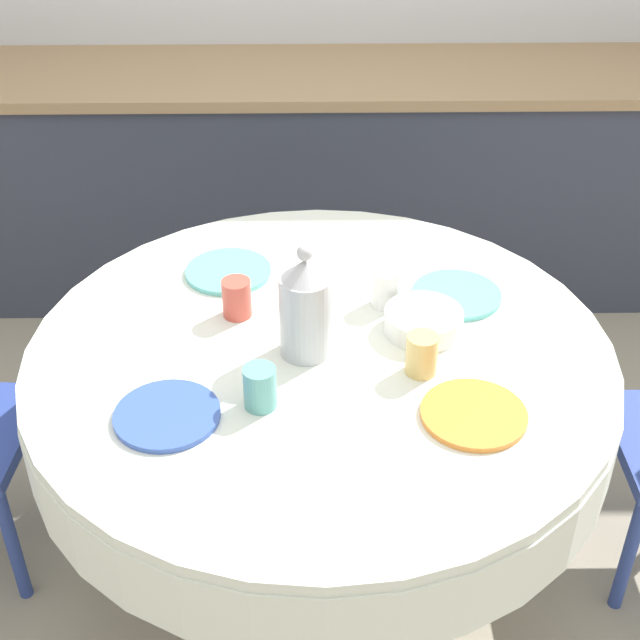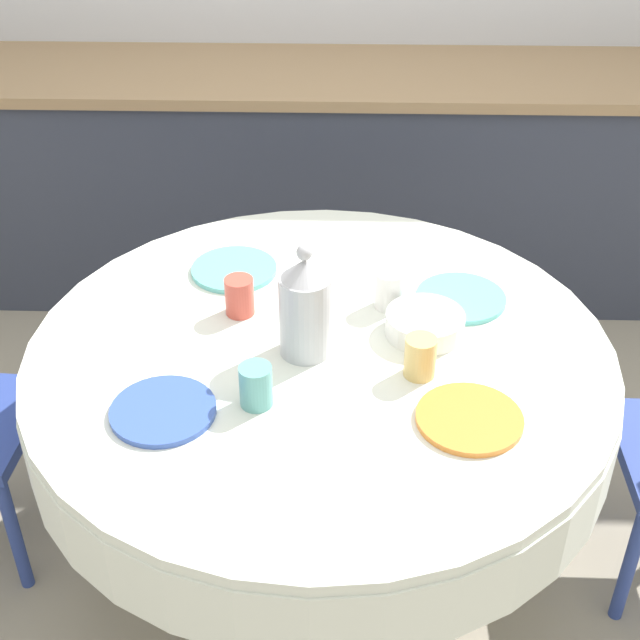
% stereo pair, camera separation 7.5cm
% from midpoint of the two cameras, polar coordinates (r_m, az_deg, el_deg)
% --- Properties ---
extents(ground_plane, '(12.00, 12.00, 0.00)m').
position_cam_midpoint_polar(ground_plane, '(2.65, 0.84, -14.84)').
color(ground_plane, '#9E937F').
extents(kitchen_counter, '(3.24, 0.64, 0.90)m').
position_cam_midpoint_polar(kitchen_counter, '(3.60, 1.29, 8.93)').
color(kitchen_counter, '#383D4C').
rests_on(kitchen_counter, ground_plane).
extents(dining_table, '(1.42, 1.42, 0.75)m').
position_cam_midpoint_polar(dining_table, '(2.21, 0.97, -4.29)').
color(dining_table, brown).
rests_on(dining_table, ground_plane).
extents(plate_near_left, '(0.23, 0.23, 0.01)m').
position_cam_midpoint_polar(plate_near_left, '(1.97, -8.94, -5.77)').
color(plate_near_left, '#3856AD').
rests_on(plate_near_left, dining_table).
extents(cup_near_left, '(0.07, 0.07, 0.10)m').
position_cam_midpoint_polar(cup_near_left, '(1.95, -3.02, -4.24)').
color(cup_near_left, '#5BA39E').
rests_on(cup_near_left, dining_table).
extents(plate_near_right, '(0.23, 0.23, 0.01)m').
position_cam_midpoint_polar(plate_near_right, '(1.96, 10.63, -6.24)').
color(plate_near_right, orange).
rests_on(plate_near_right, dining_table).
extents(cup_near_right, '(0.07, 0.07, 0.10)m').
position_cam_midpoint_polar(cup_near_right, '(2.04, 7.47, -2.37)').
color(cup_near_right, '#DBB766').
rests_on(cup_near_right, dining_table).
extents(plate_far_left, '(0.23, 0.23, 0.01)m').
position_cam_midpoint_polar(plate_far_left, '(2.43, -4.64, 3.24)').
color(plate_far_left, '#60BCB7').
rests_on(plate_far_left, dining_table).
extents(cup_far_left, '(0.07, 0.07, 0.10)m').
position_cam_midpoint_polar(cup_far_left, '(2.24, -4.22, 1.52)').
color(cup_far_left, '#CC4C3D').
rests_on(cup_far_left, dining_table).
extents(plate_far_right, '(0.23, 0.23, 0.01)m').
position_cam_midpoint_polar(plate_far_right, '(2.34, 9.91, 1.38)').
color(plate_far_right, '#60BCB7').
rests_on(plate_far_right, dining_table).
extents(cup_far_right, '(0.07, 0.07, 0.10)m').
position_cam_midpoint_polar(cup_far_right, '(2.27, 5.40, 1.94)').
color(cup_far_right, white).
rests_on(cup_far_right, dining_table).
extents(coffee_carafe, '(0.12, 0.12, 0.29)m').
position_cam_midpoint_polar(coffee_carafe, '(2.05, 0.08, 0.78)').
color(coffee_carafe, '#B2B2B7').
rests_on(coffee_carafe, dining_table).
extents(fruit_bowl, '(0.19, 0.19, 0.06)m').
position_cam_midpoint_polar(fruit_bowl, '(2.19, 7.70, -0.26)').
color(fruit_bowl, silver).
rests_on(fruit_bowl, dining_table).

